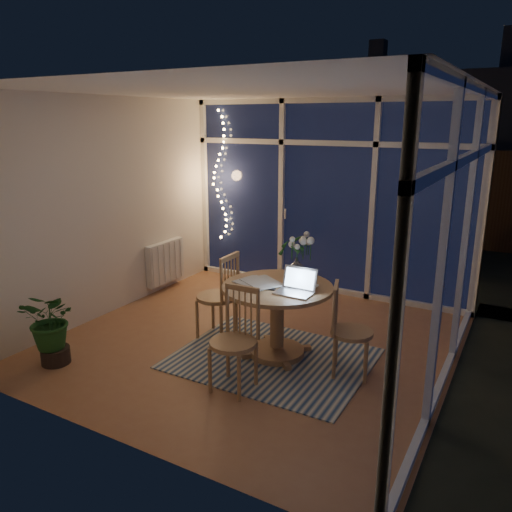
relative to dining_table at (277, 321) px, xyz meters
name	(u,v)px	position (x,y,z in m)	size (l,w,h in m)	color
floor	(254,342)	(-0.36, 0.16, -0.37)	(4.00, 4.00, 0.00)	#9B6343
ceiling	(254,90)	(-0.36, 0.16, 2.23)	(4.00, 4.00, 0.00)	white
wall_back	(327,198)	(-0.36, 2.16, 0.93)	(4.00, 0.04, 2.60)	silver
wall_front	(108,277)	(-0.36, -1.84, 0.93)	(4.00, 0.04, 2.60)	silver
wall_left	(110,208)	(-2.36, 0.16, 0.93)	(0.04, 4.00, 2.60)	silver
wall_right	(464,249)	(1.64, 0.16, 0.93)	(0.04, 4.00, 2.60)	silver
window_wall_back	(326,198)	(-0.36, 2.12, 0.93)	(4.00, 0.10, 2.60)	silver
window_wall_right	(459,248)	(1.60, 0.16, 0.93)	(0.10, 4.00, 2.60)	silver
radiator	(165,262)	(-2.30, 1.06, 0.03)	(0.10, 0.70, 0.58)	silver
fairy_lights	(220,175)	(-2.01, 2.04, 1.15)	(0.24, 0.10, 1.85)	#F8BC63
garden_patio	(408,250)	(0.14, 5.16, -0.43)	(12.00, 6.00, 0.10)	black
garden_fence	(392,194)	(-0.36, 5.66, 0.53)	(11.00, 0.08, 1.80)	#3C2416
neighbour_roof	(442,125)	(-0.06, 8.66, 1.83)	(7.00, 3.00, 2.20)	#2D2F37
garden_shrubs	(311,233)	(-1.16, 3.56, 0.08)	(0.90, 0.90, 0.90)	black
rug	(272,358)	(0.00, -0.10, -0.37)	(1.88, 1.50, 0.01)	beige
dining_table	(277,321)	(0.00, 0.00, 0.00)	(1.10, 1.10, 0.75)	#B0864F
chair_left	(216,295)	(-0.78, 0.08, 0.11)	(0.45, 0.45, 0.98)	#B0864F
chair_right	(352,330)	(0.78, -0.01, 0.07)	(0.42, 0.42, 0.90)	#B0864F
chair_front	(233,341)	(-0.04, -0.78, 0.09)	(0.44, 0.44, 0.94)	#B0864F
laptop	(294,281)	(0.24, -0.14, 0.50)	(0.34, 0.29, 0.25)	#B7B8BC
flower_vase	(297,267)	(0.05, 0.34, 0.48)	(0.20, 0.20, 0.21)	silver
bowl	(311,287)	(0.32, 0.08, 0.39)	(0.15, 0.15, 0.04)	white
newspapers	(260,282)	(-0.18, -0.03, 0.39)	(0.40, 0.30, 0.02)	silver
phone	(270,289)	(-0.01, -0.14, 0.38)	(0.10, 0.05, 0.01)	black
potted_plant	(52,327)	(-1.83, -1.22, 0.01)	(0.54, 0.47, 0.76)	#1B4C1D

